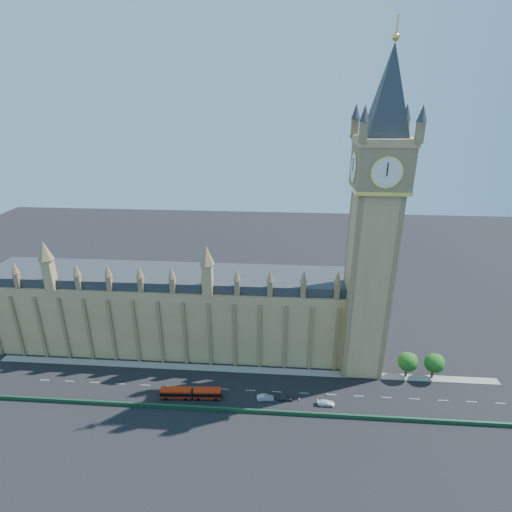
# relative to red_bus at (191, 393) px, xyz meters

# --- Properties ---
(ground) EXTENTS (400.00, 400.00, 0.00)m
(ground) POSITION_rel_red_bus_xyz_m (12.92, 4.36, -1.58)
(ground) COLOR black
(ground) RESTS_ON ground
(palace_westminster) EXTENTS (120.00, 20.00, 28.00)m
(palace_westminster) POSITION_rel_red_bus_xyz_m (-12.08, 26.36, 12.29)
(palace_westminster) COLOR #A88551
(palace_westminster) RESTS_ON ground
(elizabeth_tower) EXTENTS (20.59, 20.59, 105.00)m
(elizabeth_tower) POSITION_rel_red_bus_xyz_m (50.92, 18.35, 52.98)
(elizabeth_tower) COLOR #A88551
(elizabeth_tower) RESTS_ON ground
(bridge_parapet) EXTENTS (160.00, 0.60, 1.20)m
(bridge_parapet) POSITION_rel_red_bus_xyz_m (12.92, -4.64, -0.98)
(bridge_parapet) COLOR #1E4C2D
(bridge_parapet) RESTS_ON ground
(kerb_north) EXTENTS (160.00, 3.00, 0.16)m
(kerb_north) POSITION_rel_red_bus_xyz_m (12.92, 13.86, -1.50)
(kerb_north) COLOR gray
(kerb_north) RESTS_ON ground
(tree_east_near) EXTENTS (6.00, 6.00, 8.50)m
(tree_east_near) POSITION_rel_red_bus_xyz_m (65.15, 14.44, 4.06)
(tree_east_near) COLOR #382619
(tree_east_near) RESTS_ON ground
(tree_east_far) EXTENTS (6.00, 6.00, 8.50)m
(tree_east_far) POSITION_rel_red_bus_xyz_m (73.15, 14.44, 4.06)
(tree_east_far) COLOR #382619
(tree_east_far) RESTS_ON ground
(red_bus) EXTENTS (17.75, 3.62, 3.00)m
(red_bus) POSITION_rel_red_bus_xyz_m (0.00, 0.00, 0.00)
(red_bus) COLOR red
(red_bus) RESTS_ON ground
(car_grey) EXTENTS (4.55, 1.93, 1.54)m
(car_grey) POSITION_rel_red_bus_xyz_m (27.36, 1.29, -0.81)
(car_grey) COLOR #3E4246
(car_grey) RESTS_ON ground
(car_silver) EXTENTS (4.98, 2.12, 1.60)m
(car_silver) POSITION_rel_red_bus_xyz_m (21.60, 0.74, -0.78)
(car_silver) COLOR #A7A8AF
(car_silver) RESTS_ON ground
(car_white) EXTENTS (4.96, 2.02, 1.44)m
(car_white) POSITION_rel_red_bus_xyz_m (38.93, -0.05, -0.86)
(car_white) COLOR white
(car_white) RESTS_ON ground
(cone_a) EXTENTS (0.52, 0.52, 0.78)m
(cone_a) POSITION_rel_red_bus_xyz_m (28.54, 0.89, -1.19)
(cone_a) COLOR black
(cone_a) RESTS_ON ground
(cone_b) EXTENTS (0.51, 0.51, 0.74)m
(cone_b) POSITION_rel_red_bus_xyz_m (26.92, 0.97, -1.22)
(cone_b) COLOR black
(cone_b) RESTS_ON ground
(cone_c) EXTENTS (0.61, 0.61, 0.79)m
(cone_c) POSITION_rel_red_bus_xyz_m (39.71, 3.86, -1.19)
(cone_c) COLOR black
(cone_c) RESTS_ON ground
(cone_d) EXTENTS (0.56, 0.56, 0.74)m
(cone_d) POSITION_rel_red_bus_xyz_m (31.44, 1.33, -1.22)
(cone_d) COLOR black
(cone_d) RESTS_ON ground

